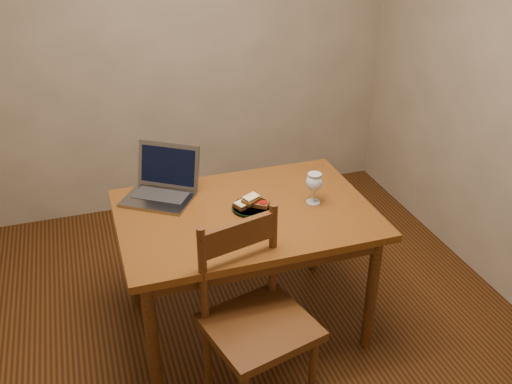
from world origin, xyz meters
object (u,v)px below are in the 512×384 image
object	(u,v)px
milk_glass	(314,188)
laptop	(163,183)
table	(245,225)
chair	(256,313)
plate	(251,208)

from	to	relation	value
milk_glass	laptop	world-z (taller)	laptop
table	chair	xyz separation A→B (m)	(-0.11, -0.53, -0.13)
plate	milk_glass	distance (m)	0.34
chair	milk_glass	size ratio (longest dim) A/B	3.17
chair	laptop	distance (m)	0.92
laptop	chair	bearing A→B (deg)	-39.27
chair	plate	world-z (taller)	chair
milk_glass	laptop	size ratio (longest dim) A/B	0.37
table	plate	bearing A→B (deg)	18.00
laptop	plate	bearing A→B (deg)	-2.65
table	laptop	size ratio (longest dim) A/B	2.76
plate	milk_glass	world-z (taller)	milk_glass
table	plate	xyz separation A→B (m)	(0.04, 0.01, 0.09)
milk_glass	chair	bearing A→B (deg)	-133.67
table	laptop	xyz separation A→B (m)	(-0.37, 0.31, 0.15)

